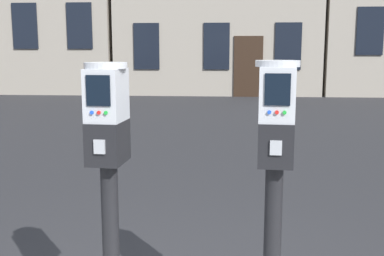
% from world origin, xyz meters
% --- Properties ---
extents(parking_meter_near_kerb, '(0.23, 0.26, 1.44)m').
position_xyz_m(parking_meter_near_kerb, '(-0.27, -0.13, 1.14)').
color(parking_meter_near_kerb, black).
rests_on(parking_meter_near_kerb, sidewalk_slab).
extents(parking_meter_twin_adjacent, '(0.23, 0.26, 1.46)m').
position_xyz_m(parking_meter_twin_adjacent, '(0.58, -0.13, 1.14)').
color(parking_meter_twin_adjacent, black).
rests_on(parking_meter_twin_adjacent, sidewalk_slab).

